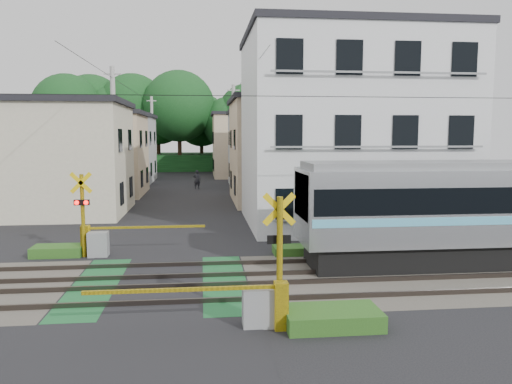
{
  "coord_description": "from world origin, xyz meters",
  "views": [
    {
      "loc": [
        1.26,
        -14.6,
        4.38
      ],
      "look_at": [
        3.39,
        5.0,
        2.12
      ],
      "focal_mm": 35.0,
      "sensor_mm": 36.0,
      "label": 1
    }
  ],
  "objects": [
    {
      "name": "utility_poles",
      "position": [
        -1.05,
        23.01,
        4.08
      ],
      "size": [
        7.9,
        42.0,
        8.0
      ],
      "color": "#A5A5A0",
      "rests_on": "ground"
    },
    {
      "name": "ground",
      "position": [
        0.0,
        0.0,
        0.0
      ],
      "size": [
        120.0,
        120.0,
        0.0
      ],
      "primitive_type": "plane",
      "color": "black"
    },
    {
      "name": "track_bed",
      "position": [
        0.0,
        0.0,
        0.04
      ],
      "size": [
        120.0,
        120.0,
        0.14
      ],
      "color": "#47423A",
      "rests_on": "ground"
    },
    {
      "name": "apartment_block",
      "position": [
        8.5,
        9.49,
        4.66
      ],
      "size": [
        10.2,
        8.36,
        9.3
      ],
      "color": "silver",
      "rests_on": "ground"
    },
    {
      "name": "crossing_signal_near",
      "position": [
        2.59,
        -3.65,
        0.71
      ],
      "size": [
        4.74,
        0.65,
        3.09
      ],
      "color": "yellow",
      "rests_on": "ground"
    },
    {
      "name": "pedestrian",
      "position": [
        0.85,
        25.97,
        0.78
      ],
      "size": [
        0.64,
        0.49,
        1.56
      ],
      "primitive_type": "imported",
      "rotation": [
        0.0,
        0.0,
        2.93
      ],
      "color": "#25272F",
      "rests_on": "ground"
    },
    {
      "name": "crossing_signal_far",
      "position": [
        -2.59,
        3.65,
        0.71
      ],
      "size": [
        4.74,
        0.65,
        3.09
      ],
      "color": "yellow",
      "rests_on": "ground"
    },
    {
      "name": "weed_patches",
      "position": [
        1.76,
        -0.09,
        0.18
      ],
      "size": [
        10.25,
        8.8,
        0.4
      ],
      "color": "#2D5E1E",
      "rests_on": "ground"
    },
    {
      "name": "tree_hill",
      "position": [
        -1.63,
        48.14,
        6.17
      ],
      "size": [
        40.0,
        13.77,
        11.93
      ],
      "color": "#17461B",
      "rests_on": "ground"
    },
    {
      "name": "catenary",
      "position": [
        6.0,
        0.03,
        3.7
      ],
      "size": [
        60.0,
        5.04,
        7.0
      ],
      "color": "#2D2D33",
      "rests_on": "ground"
    },
    {
      "name": "houses_row",
      "position": [
        0.25,
        25.92,
        3.24
      ],
      "size": [
        22.07,
        31.35,
        6.8
      ],
      "color": "beige",
      "rests_on": "ground"
    }
  ]
}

